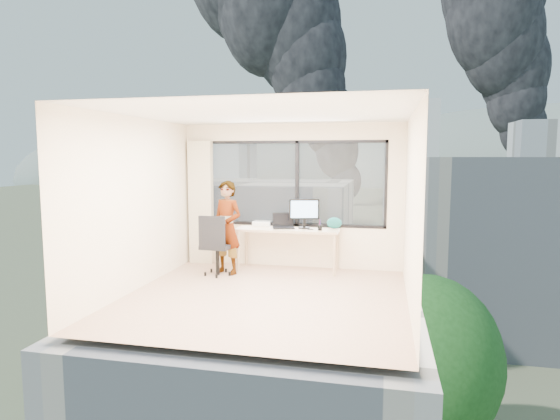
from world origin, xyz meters
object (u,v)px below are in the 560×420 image
(desk, at_px, (288,249))
(game_console, at_px, (262,223))
(laptop, at_px, (284,221))
(handbag, at_px, (334,223))
(person, at_px, (227,228))
(chair, at_px, (217,244))
(monitor, at_px, (304,213))

(desk, height_order, game_console, game_console)
(laptop, bearing_deg, desk, -22.30)
(handbag, bearing_deg, person, -146.55)
(desk, bearing_deg, handbag, 11.11)
(game_console, bearing_deg, person, -123.84)
(chair, relative_size, game_console, 3.31)
(person, xyz_separation_m, game_console, (0.43, 0.73, -0.01))
(laptop, relative_size, handbag, 1.53)
(monitor, xyz_separation_m, handbag, (0.53, 0.08, -0.17))
(laptop, distance_m, handbag, 0.90)
(monitor, bearing_deg, person, -170.52)
(chair, xyz_separation_m, laptop, (1.02, 0.61, 0.34))
(person, relative_size, game_console, 5.00)
(chair, relative_size, person, 0.66)
(desk, height_order, handbag, handbag)
(desk, bearing_deg, person, -154.41)
(monitor, bearing_deg, handbag, -5.34)
(desk, distance_m, laptop, 0.50)
(desk, relative_size, person, 1.12)
(laptop, bearing_deg, chair, -165.87)
(game_console, bearing_deg, desk, -28.64)
(desk, relative_size, game_console, 5.61)
(desk, bearing_deg, chair, -151.21)
(chair, height_order, person, person)
(laptop, bearing_deg, handbag, -7.34)
(game_console, distance_m, handbag, 1.35)
(person, distance_m, laptop, 1.01)
(person, distance_m, monitor, 1.38)
(desk, xyz_separation_m, monitor, (0.27, 0.08, 0.64))
(chair, height_order, laptop, chair)
(laptop, xyz_separation_m, handbag, (0.88, 0.15, -0.02))
(handbag, bearing_deg, desk, -154.81)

